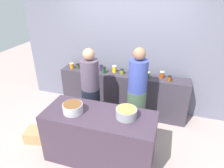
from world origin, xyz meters
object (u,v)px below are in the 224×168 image
preserve_jar_3 (93,67)px  preserve_jar_6 (114,69)px  preserve_jar_7 (122,72)px  cooking_pot_center (126,113)px  preserve_jar_4 (101,68)px  preserve_jar_9 (141,74)px  preserve_jar_10 (148,75)px  cook_in_cap (137,98)px  preserve_jar_2 (86,66)px  preserve_jar_0 (72,66)px  preserve_jar_12 (169,78)px  preserve_jar_8 (132,72)px  preserve_jar_1 (78,66)px  preserve_jar_11 (162,75)px  cooking_pot_left (73,108)px  preserve_jar_5 (104,70)px  bread_crate (39,135)px  cook_with_tongs (91,95)px

preserve_jar_3 → preserve_jar_6: 0.49m
preserve_jar_7 → cooking_pot_center: 1.42m
preserve_jar_4 → preserve_jar_9: size_ratio=1.12×
preserve_jar_9 → preserve_jar_10: bearing=-19.0°
cook_in_cap → preserve_jar_2: bearing=153.0°
preserve_jar_0 → preserve_jar_12: 2.08m
preserve_jar_9 → cook_in_cap: size_ratio=0.06×
preserve_jar_7 → cooking_pot_center: (0.42, -1.35, -0.04)m
preserve_jar_9 → preserve_jar_10: (0.14, -0.05, 0.01)m
preserve_jar_8 → cook_in_cap: cook_in_cap is taller
preserve_jar_1 → preserve_jar_3: 0.34m
preserve_jar_11 → cooking_pot_left: 1.92m
preserve_jar_5 → bread_crate: (-0.83, -1.27, -0.89)m
preserve_jar_6 → preserve_jar_10: size_ratio=1.10×
preserve_jar_6 → preserve_jar_11: preserve_jar_6 is taller
cook_with_tongs → preserve_jar_9: bearing=42.8°
preserve_jar_4 → preserve_jar_8: preserve_jar_8 is taller
preserve_jar_0 → preserve_jar_10: preserve_jar_10 is taller
preserve_jar_3 → preserve_jar_7: (0.66, -0.01, -0.01)m
preserve_jar_0 → preserve_jar_1: bearing=19.4°
preserve_jar_1 → preserve_jar_4: preserve_jar_4 is taller
preserve_jar_0 → bread_crate: 1.58m
preserve_jar_6 → cooking_pot_center: preserve_jar_6 is taller
preserve_jar_2 → preserve_jar_6: preserve_jar_6 is taller
preserve_jar_11 → preserve_jar_7: bearing=-176.4°
preserve_jar_7 → preserve_jar_8: size_ratio=0.67×
preserve_jar_3 → preserve_jar_9: 1.06m
preserve_jar_4 → preserve_jar_6: (0.30, 0.00, 0.01)m
preserve_jar_7 → preserve_jar_1: bearing=179.7°
bread_crate → cooking_pot_center: bearing=-0.1°
preserve_jar_1 → preserve_jar_7: size_ratio=1.02×
preserve_jar_6 → cook_in_cap: 0.92m
cook_in_cap → cook_with_tongs: bearing=-171.8°
preserve_jar_9 → preserve_jar_11: size_ratio=0.87×
preserve_jar_3 → cook_in_cap: (1.10, -0.63, -0.21)m
preserve_jar_3 → cook_in_cap: size_ratio=0.07×
preserve_jar_3 → cook_with_tongs: 0.83m
cook_with_tongs → bread_crate: cook_with_tongs is taller
preserve_jar_10 → preserve_jar_12: (0.42, -0.01, -0.01)m
preserve_jar_11 → preserve_jar_10: bearing=-159.2°
cook_in_cap → preserve_jar_4: bearing=144.4°
preserve_jar_3 → preserve_jar_12: preserve_jar_3 is taller
preserve_jar_5 → preserve_jar_10: (0.91, 0.03, -0.00)m
preserve_jar_12 → preserve_jar_7: bearing=176.4°
preserve_jar_1 → preserve_jar_8: size_ratio=0.69×
preserve_jar_6 → preserve_jar_1: bearing=-177.6°
cooking_pot_center → preserve_jar_1: bearing=136.5°
preserve_jar_5 → preserve_jar_8: bearing=4.9°
cooking_pot_left → cook_in_cap: bearing=46.5°
bread_crate → preserve_jar_11: bearing=35.0°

